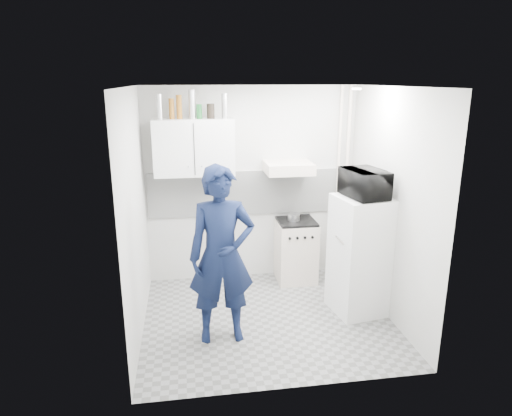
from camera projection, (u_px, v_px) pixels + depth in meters
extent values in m
plane|color=gray|center=(267.00, 318.00, 5.28)|extent=(2.80, 2.80, 0.00)
plane|color=white|center=(269.00, 86.00, 4.57)|extent=(2.80, 2.80, 0.00)
plane|color=silver|center=(251.00, 185.00, 6.12)|extent=(2.80, 0.00, 2.80)
plane|color=silver|center=(135.00, 216.00, 4.72)|extent=(0.00, 2.60, 2.60)
plane|color=silver|center=(390.00, 205.00, 5.14)|extent=(0.00, 2.60, 2.60)
imported|color=black|center=(222.00, 256.00, 4.65)|extent=(0.69, 0.46, 1.87)
cube|color=beige|center=(296.00, 251.00, 6.21)|extent=(0.51, 0.51, 0.82)
cube|color=white|center=(360.00, 255.00, 5.29)|extent=(0.67, 0.67, 1.40)
cube|color=black|center=(297.00, 221.00, 6.09)|extent=(0.49, 0.49, 0.03)
cylinder|color=silver|center=(294.00, 217.00, 6.08)|extent=(0.16, 0.16, 0.09)
imported|color=black|center=(365.00, 184.00, 5.06)|extent=(0.62, 0.47, 0.31)
cylinder|color=silver|center=(159.00, 107.00, 5.49)|extent=(0.07, 0.07, 0.30)
cylinder|color=brown|center=(172.00, 109.00, 5.52)|extent=(0.06, 0.06, 0.25)
cylinder|color=brown|center=(179.00, 107.00, 5.53)|extent=(0.07, 0.07, 0.29)
cylinder|color=silver|center=(192.00, 104.00, 5.55)|extent=(0.08, 0.08, 0.35)
cylinder|color=#144C1E|center=(199.00, 111.00, 5.58)|extent=(0.07, 0.07, 0.18)
cylinder|color=black|center=(211.00, 111.00, 5.60)|extent=(0.10, 0.10, 0.18)
cylinder|color=silver|center=(225.00, 106.00, 5.61)|extent=(0.08, 0.08, 0.30)
cube|color=white|center=(194.00, 147.00, 5.69)|extent=(1.00, 0.35, 0.70)
cube|color=beige|center=(289.00, 168.00, 5.87)|extent=(0.60, 0.50, 0.14)
cube|color=white|center=(252.00, 193.00, 6.13)|extent=(2.74, 0.03, 0.60)
cylinder|color=beige|center=(346.00, 183.00, 6.23)|extent=(0.05, 0.05, 2.60)
cylinder|color=beige|center=(338.00, 183.00, 6.21)|extent=(0.04, 0.04, 2.60)
cylinder|color=white|center=(357.00, 89.00, 4.92)|extent=(0.10, 0.10, 0.02)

